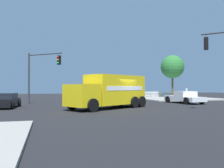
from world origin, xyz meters
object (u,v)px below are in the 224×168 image
at_px(pickup_white, 184,97).
at_px(pedestrian_near_corner, 186,92).
at_px(delivery_truck, 110,91).
at_px(shade_tree_near, 172,67).
at_px(sedan_black, 5,101).
at_px(traffic_light_primary, 39,70).

xyz_separation_m(pickup_white, pedestrian_near_corner, (-5.48, -7.82, 0.42)).
bearing_deg(delivery_truck, shade_tree_near, -134.16).
xyz_separation_m(delivery_truck, sedan_black, (8.79, -2.97, -0.86)).
bearing_deg(sedan_black, delivery_truck, 161.32).
distance_m(traffic_light_primary, sedan_black, 5.91).
distance_m(delivery_truck, pedestrian_near_corner, 19.19).
bearing_deg(pedestrian_near_corner, delivery_truck, 37.20).
height_order(pedestrian_near_corner, shade_tree_near, shade_tree_near).
bearing_deg(shade_tree_near, sedan_black, 28.07).
bearing_deg(pedestrian_near_corner, sedan_black, 19.72).
height_order(pickup_white, sedan_black, pickup_white).
height_order(pickup_white, shade_tree_near, shade_tree_near).
xyz_separation_m(pickup_white, shade_tree_near, (-5.62, -12.11, 4.59)).
relative_size(traffic_light_primary, shade_tree_near, 0.79).
distance_m(pickup_white, pedestrian_near_corner, 9.56).
distance_m(delivery_truck, shade_tree_near, 22.48).
height_order(delivery_truck, traffic_light_primary, traffic_light_primary).
relative_size(traffic_light_primary, pedestrian_near_corner, 3.21).
height_order(delivery_truck, sedan_black, delivery_truck).
relative_size(delivery_truck, pickup_white, 1.45).
bearing_deg(pickup_white, traffic_light_primary, -12.09).
bearing_deg(traffic_light_primary, pickup_white, 167.91).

